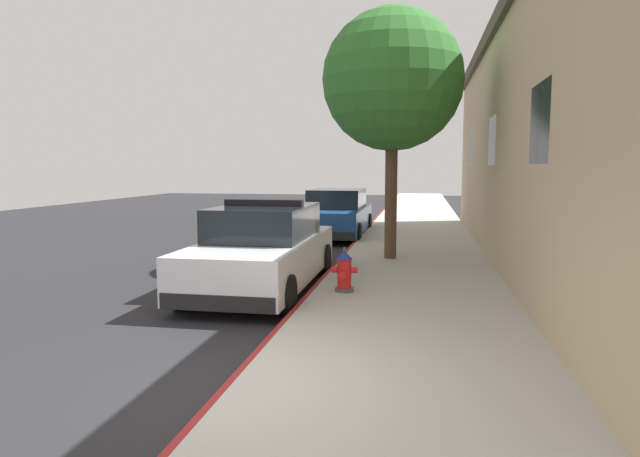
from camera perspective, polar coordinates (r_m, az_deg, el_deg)
name	(u,v)px	position (r m, az deg, el deg)	size (l,w,h in m)	color
ground_plane	(207,249)	(16.53, -11.52, -2.08)	(30.82, 60.00, 0.20)	#232326
sidewalk_pavement	(416,248)	(15.32, 9.79, -2.01)	(3.35, 60.00, 0.16)	#ADA89E
curb_painted_edge	(353,247)	(15.43, 3.41, -1.87)	(0.08, 60.00, 0.16)	maroon
storefront_building	(636,143)	(14.05, 29.67, 7.63)	(6.30, 18.88, 5.59)	tan
police_cruiser	(263,250)	(10.43, -5.83, -2.18)	(1.94, 4.84, 1.68)	white
parked_car_silver_ahead	(337,214)	(18.20, 1.75, 1.48)	(1.94, 4.84, 1.56)	navy
fire_hydrant	(344,271)	(9.50, 2.51, -4.40)	(0.44, 0.40, 0.76)	#4C4C51
street_tree	(393,81)	(13.07, 7.46, 14.80)	(3.19, 3.19, 5.67)	brown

